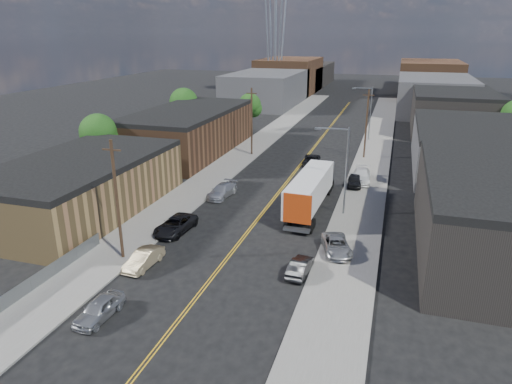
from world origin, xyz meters
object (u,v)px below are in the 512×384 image
Objects in this scene: car_right_oncoming at (300,267)px; car_right_lot_b at (361,176)px; car_left_d at (222,191)px; car_right_lot_a at (336,245)px; car_left_b at (144,259)px; car_left_c at (176,225)px; car_left_a at (99,309)px; semi_truck at (312,187)px; car_right_lot_c at (355,181)px; car_ahead_truck at (311,161)px.

car_right_oncoming is 0.73× the size of car_right_lot_b.
car_left_d is 1.06× the size of car_right_lot_a.
car_left_b is 15.77m from car_right_lot_a.
car_left_a is at bearing -79.58° from car_left_c.
semi_truck is 14.98m from car_left_c.
car_left_d is 16.00m from car_right_lot_c.
car_right_oncoming is at bearing -43.88° from car_left_d.
car_left_b is at bearing -119.17° from semi_truck.
car_left_b reaches higher than car_ahead_truck.
car_left_d is 0.93× the size of car_right_lot_b.
car_left_d is 17.52m from car_right_lot_b.
semi_truck is at bearing 62.06° from car_left_b.
car_left_d is at bearing 126.48° from car_right_lot_a.
car_left_d reaches higher than car_ahead_truck.
car_left_c reaches higher than car_left_a.
car_right_lot_b is at bearing 68.71° from car_right_lot_c.
car_ahead_truck is (6.50, 39.71, -0.01)m from car_left_a.
car_right_lot_b is (14.59, 9.69, 0.20)m from car_left_d.
car_left_a is at bearing -109.52° from semi_truck.
semi_truck is at bearing 5.65° from car_left_d.
car_left_c is at bearing 98.52° from car_left_b.
car_right_lot_c reaches higher than car_ahead_truck.
semi_truck is at bearing -118.27° from car_right_lot_c.
car_ahead_truck is (-3.00, 15.84, -1.60)m from semi_truck.
car_right_lot_b is (0.35, 20.00, 0.12)m from car_right_lot_a.
car_left_d is 1.22× the size of car_right_lot_c.
semi_truck is 3.80× the size of car_left_a.
car_right_lot_b is 9.46m from car_ahead_truck.
semi_truck reaches higher than car_left_d.
car_left_d is at bearing -46.59° from car_right_oncoming.
car_left_b is at bearing -83.58° from car_left_d.
car_left_a reaches higher than car_ahead_truck.
car_left_d is 17.58m from car_right_lot_a.
car_right_oncoming is (12.68, -4.24, -0.08)m from car_left_c.
car_left_c is 25.13m from car_right_lot_b.
car_right_lot_a is 0.95× the size of car_ahead_truck.
car_ahead_truck is (-7.32, 6.00, -0.24)m from car_right_lot_b.
car_left_b is 17.05m from car_left_d.
car_right_lot_b is 1.99m from car_right_lot_c.
semi_truck is 16.20m from car_ahead_truck.
car_right_lot_a is at bearing -94.04° from car_right_lot_b.
car_right_lot_c is at bearing -54.77° from car_ahead_truck.
semi_truck reaches higher than car_right_lot_c.
car_left_a is 36.43m from car_right_lot_b.
car_right_oncoming is at bearing 42.75° from car_left_a.
car_left_c is at bearing -86.97° from car_left_d.
car_right_lot_c is (-0.62, -1.90, -0.08)m from car_right_lot_b.
car_right_lot_a reaches higher than car_ahead_truck.
car_left_a is 0.83× the size of car_ahead_truck.
car_ahead_truck is at bearing 83.45° from car_left_a.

